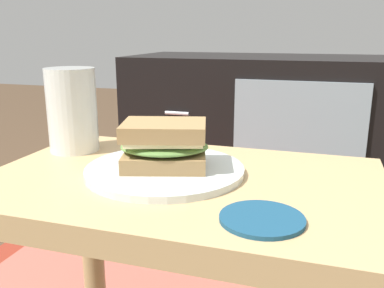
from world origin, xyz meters
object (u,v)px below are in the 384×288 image
object	(u,v)px
plate	(165,170)
tv_cabinet	(267,137)
sandwich_front	(164,145)
coaster	(262,219)
beer_glass	(72,110)

from	to	relation	value
plate	tv_cabinet	bearing A→B (deg)	88.05
sandwich_front	coaster	xyz separation A→B (m)	(0.16, -0.12, -0.04)
plate	coaster	size ratio (longest dim) A/B	2.46
coaster	plate	bearing A→B (deg)	143.57
beer_glass	sandwich_front	bearing A→B (deg)	-19.42
plate	beer_glass	bearing A→B (deg)	160.58
tv_cabinet	coaster	distance (m)	1.08
plate	sandwich_front	world-z (taller)	sandwich_front
beer_glass	tv_cabinet	bearing A→B (deg)	75.42
sandwich_front	beer_glass	xyz separation A→B (m)	(-0.19, 0.07, 0.03)
beer_glass	coaster	distance (m)	0.40
sandwich_front	coaster	bearing A→B (deg)	-36.43
sandwich_front	plate	bearing A→B (deg)	-135.00
coaster	sandwich_front	bearing A→B (deg)	143.57
sandwich_front	beer_glass	size ratio (longest dim) A/B	1.04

